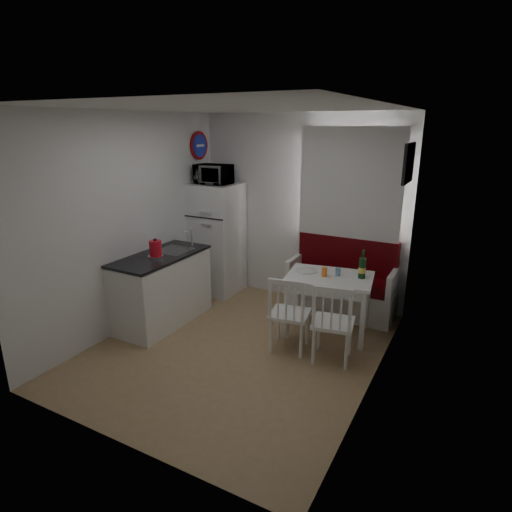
% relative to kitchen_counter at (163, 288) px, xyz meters
% --- Properties ---
extents(floor, '(3.00, 3.50, 0.02)m').
position_rel_kitchen_counter_xyz_m(floor, '(1.20, -0.16, -0.46)').
color(floor, '#A07F55').
rests_on(floor, ground).
extents(ceiling, '(3.00, 3.50, 0.02)m').
position_rel_kitchen_counter_xyz_m(ceiling, '(1.20, -0.16, 2.14)').
color(ceiling, white).
rests_on(ceiling, wall_back).
extents(wall_back, '(3.00, 0.02, 2.60)m').
position_rel_kitchen_counter_xyz_m(wall_back, '(1.20, 1.59, 0.84)').
color(wall_back, white).
rests_on(wall_back, floor).
extents(wall_front, '(3.00, 0.02, 2.60)m').
position_rel_kitchen_counter_xyz_m(wall_front, '(1.20, -1.91, 0.84)').
color(wall_front, white).
rests_on(wall_front, floor).
extents(wall_left, '(0.02, 3.50, 2.60)m').
position_rel_kitchen_counter_xyz_m(wall_left, '(-0.30, -0.16, 0.84)').
color(wall_left, white).
rests_on(wall_left, floor).
extents(wall_right, '(0.02, 3.50, 2.60)m').
position_rel_kitchen_counter_xyz_m(wall_right, '(2.70, -0.16, 0.84)').
color(wall_right, white).
rests_on(wall_right, floor).
extents(window, '(1.22, 0.06, 1.47)m').
position_rel_kitchen_counter_xyz_m(window, '(1.90, 1.56, 1.17)').
color(window, white).
rests_on(window, wall_back).
extents(curtain, '(1.35, 0.02, 1.50)m').
position_rel_kitchen_counter_xyz_m(curtain, '(1.90, 1.49, 1.22)').
color(curtain, white).
rests_on(curtain, wall_back).
extents(kitchen_counter, '(0.62, 1.32, 1.16)m').
position_rel_kitchen_counter_xyz_m(kitchen_counter, '(0.00, 0.00, 0.00)').
color(kitchen_counter, white).
rests_on(kitchen_counter, floor).
extents(wall_sign, '(0.03, 0.40, 0.40)m').
position_rel_kitchen_counter_xyz_m(wall_sign, '(-0.27, 1.29, 1.69)').
color(wall_sign, '#1B27A3').
rests_on(wall_sign, wall_left).
extents(picture_frame, '(0.04, 0.52, 0.42)m').
position_rel_kitchen_counter_xyz_m(picture_frame, '(2.67, 0.94, 1.59)').
color(picture_frame, black).
rests_on(picture_frame, wall_right).
extents(bench, '(1.41, 0.54, 1.01)m').
position_rel_kitchen_counter_xyz_m(bench, '(1.92, 1.36, -0.12)').
color(bench, white).
rests_on(bench, floor).
extents(dining_table, '(1.08, 0.84, 0.74)m').
position_rel_kitchen_counter_xyz_m(dining_table, '(1.96, 0.69, 0.20)').
color(dining_table, white).
rests_on(dining_table, floor).
extents(chair_left, '(0.48, 0.47, 0.48)m').
position_rel_kitchen_counter_xyz_m(chair_left, '(1.71, 0.03, 0.09)').
color(chair_left, white).
rests_on(chair_left, floor).
extents(chair_right, '(0.49, 0.47, 0.48)m').
position_rel_kitchen_counter_xyz_m(chair_right, '(2.21, 0.02, 0.10)').
color(chair_right, white).
rests_on(chair_right, floor).
extents(fridge, '(0.65, 0.65, 1.63)m').
position_rel_kitchen_counter_xyz_m(fridge, '(0.02, 1.24, 0.36)').
color(fridge, white).
rests_on(fridge, floor).
extents(microwave, '(0.50, 0.34, 0.27)m').
position_rel_kitchen_counter_xyz_m(microwave, '(0.02, 1.19, 1.31)').
color(microwave, white).
rests_on(microwave, fridge).
extents(kettle, '(0.18, 0.18, 0.24)m').
position_rel_kitchen_counter_xyz_m(kettle, '(0.05, -0.13, 0.56)').
color(kettle, red).
rests_on(kettle, kitchen_counter).
extents(wine_bottle, '(0.08, 0.08, 0.34)m').
position_rel_kitchen_counter_xyz_m(wine_bottle, '(2.31, 0.79, 0.45)').
color(wine_bottle, '#133C1A').
rests_on(wine_bottle, dining_table).
extents(drinking_glass_orange, '(0.06, 0.06, 0.11)m').
position_rel_kitchen_counter_xyz_m(drinking_glass_orange, '(1.91, 0.64, 0.34)').
color(drinking_glass_orange, orange).
rests_on(drinking_glass_orange, dining_table).
extents(drinking_glass_blue, '(0.06, 0.06, 0.10)m').
position_rel_kitchen_counter_xyz_m(drinking_glass_blue, '(2.04, 0.74, 0.33)').
color(drinking_glass_blue, '#6E9DBB').
rests_on(drinking_glass_blue, dining_table).
extents(plate, '(0.25, 0.25, 0.02)m').
position_rel_kitchen_counter_xyz_m(plate, '(1.66, 0.71, 0.29)').
color(plate, white).
rests_on(plate, dining_table).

